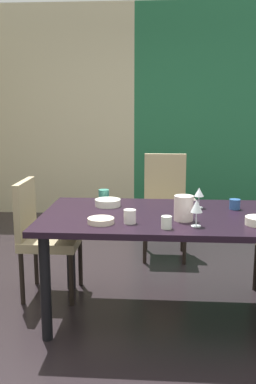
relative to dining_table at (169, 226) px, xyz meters
name	(u,v)px	position (x,y,z in m)	size (l,w,h in m)	color
ground_plane	(97,316)	(-0.52, -0.04, -0.68)	(5.47, 6.11, 0.02)	black
back_panel_interior	(31,112)	(-1.83, 2.96, 0.74)	(2.84, 0.10, 2.81)	beige
garden_window_panel	(233,113)	(0.90, 2.96, 0.74)	(2.63, 0.10, 2.81)	#246640
dining_table	(169,226)	(0.00, 0.00, 0.00)	(1.78, 0.99, 0.75)	black
chair_left_far	(42,232)	(-0.99, 0.28, -0.15)	(0.44, 0.44, 0.93)	#9C8B68
chair_head_far	(165,201)	(-0.01, 1.30, -0.12)	(0.44, 0.45, 1.02)	#9C8B68
wine_glass_left	(197,207)	(0.16, -0.29, 0.21)	(0.07, 0.07, 0.17)	silver
wine_glass_near_window	(199,193)	(0.22, 0.21, 0.19)	(0.07, 0.07, 0.15)	silver
serving_bowl_center	(101,221)	(-0.45, -0.27, 0.10)	(0.17, 0.17, 0.04)	beige
serving_bowl_front	(108,203)	(-0.46, 0.22, 0.11)	(0.19, 0.19, 0.05)	silver
cup_east	(130,216)	(-0.26, -0.25, 0.13)	(0.08, 0.08, 0.09)	silver
cup_right	(235,204)	(0.48, 0.18, 0.12)	(0.08, 0.08, 0.07)	#2A508A
cup_near_shelf	(104,196)	(-0.51, 0.37, 0.13)	(0.08, 0.08, 0.09)	#317866
cup_north	(166,222)	(-0.03, -0.36, 0.12)	(0.07, 0.07, 0.08)	silver
pitcher_west	(184,208)	(0.09, -0.15, 0.17)	(0.14, 0.13, 0.17)	silver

